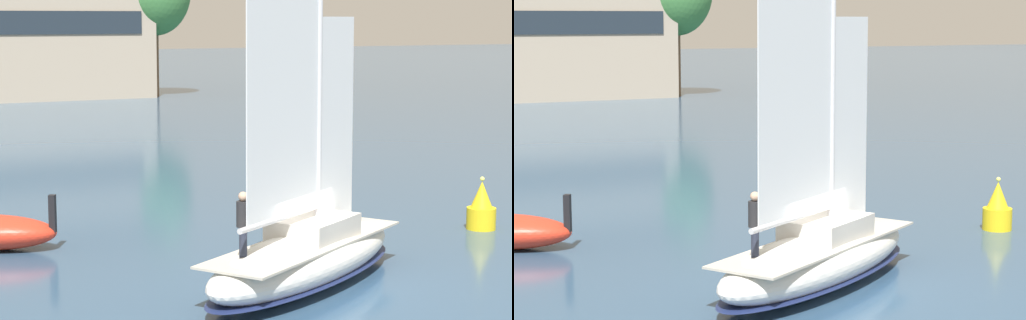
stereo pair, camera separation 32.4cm
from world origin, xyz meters
The scene contains 3 objects.
ground_plane centered at (0.00, 0.00, 0.00)m, with size 400.00×400.00×0.00m, color #2D4C6B.
sailboat_main centered at (0.01, 0.01, 0.98)m, with size 8.85×6.75×12.18m.
channel_buoy centered at (9.02, 3.74, 0.72)m, with size 1.00×1.00×1.83m.
Camera 1 is at (-12.86, -23.02, 7.20)m, focal length 70.00 mm.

